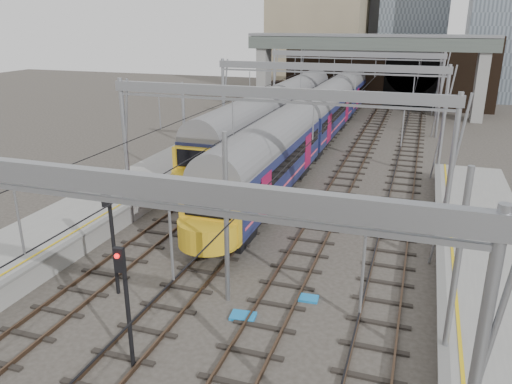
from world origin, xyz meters
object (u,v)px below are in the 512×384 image
(signal_near_centre, at_px, (125,293))
(train_main, at_px, (339,99))
(train_second, at_px, (277,113))
(signal_near_left, at_px, (111,227))

(signal_near_centre, bearing_deg, train_main, 85.97)
(train_second, relative_size, signal_near_left, 7.35)
(train_main, xyz_separation_m, signal_near_centre, (0.57, -42.82, 0.18))
(train_main, bearing_deg, train_second, -111.07)
(train_second, xyz_separation_m, signal_near_centre, (4.57, -32.44, 0.17))
(train_main, distance_m, signal_near_centre, 42.82)
(train_second, distance_m, signal_near_left, 28.58)
(signal_near_centre, bearing_deg, signal_near_left, 123.83)
(signal_near_left, height_order, signal_near_centre, signal_near_left)
(train_main, height_order, train_second, train_second)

